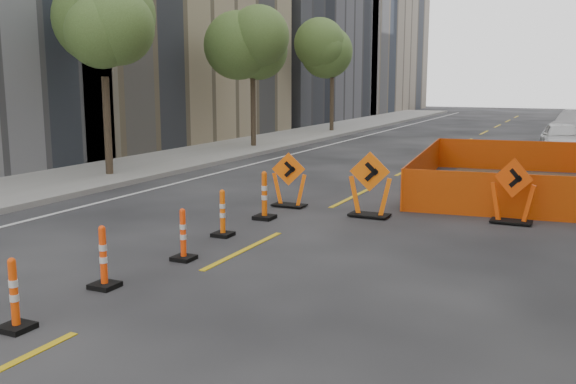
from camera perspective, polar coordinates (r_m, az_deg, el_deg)
The scene contains 17 objects.
ground_plane at distance 9.22m, azimuth -16.28°, elevation -10.91°, with size 140.00×140.00×0.00m, color black.
sidewalk_left at distance 23.82m, azimuth -13.52°, elevation 2.14°, with size 4.00×90.00×0.15m, color gray.
bld_left_d at distance 51.11m, azimuth -1.40°, elevation 14.27°, with size 12.00×16.00×14.00m, color #4C4C51.
bld_left_e at distance 66.40m, azimuth 5.19°, elevation 15.85°, with size 12.00×20.00×20.00m, color gray.
tree_l_b at distance 21.73m, azimuth -16.12°, elevation 13.07°, with size 2.80×2.80×5.95m.
tree_l_c at distance 30.00m, azimuth -3.16°, elevation 12.50°, with size 2.80×2.80×5.95m.
tree_l_d at distance 39.09m, azimuth 3.97°, elevation 11.92°, with size 2.80×2.80×5.95m.
channelizer_2 at distance 9.10m, azimuth -23.17°, elevation -8.35°, with size 0.39×0.39×0.98m, color #E24309, non-canonical shape.
channelizer_3 at distance 10.42m, azimuth -16.10°, elevation -5.56°, with size 0.40×0.40×1.00m, color #F63F0A, non-canonical shape.
channelizer_4 at distance 11.69m, azimuth -9.31°, elevation -3.74°, with size 0.38×0.38×0.95m, color #FF400A, non-canonical shape.
channelizer_5 at distance 13.34m, azimuth -5.84°, elevation -1.87°, with size 0.39×0.39×0.99m, color #ED5A09, non-canonical shape.
channelizer_6 at distance 14.89m, azimuth -2.11°, elevation -0.29°, with size 0.45×0.45×1.13m, color #DE5309, non-canonical shape.
chevron_sign_left at distance 16.30m, azimuth 0.10°, elevation 1.10°, with size 0.93×0.56×1.40m, color #FF630A, non-canonical shape.
chevron_sign_center at distance 15.20m, azimuth 7.30°, elevation 0.67°, with size 1.04×0.63×1.56m, color #F6630A, non-canonical shape.
chevron_sign_right at distance 15.25m, azimuth 19.36°, elevation 0.09°, with size 1.00×0.60×1.50m, color #D64009, non-canonical shape.
safety_fence at distance 20.03m, azimuth 19.12°, elevation 1.74°, with size 5.02×8.54×1.07m, color #E2570B, non-canonical shape.
parked_car_near at distance 30.34m, azimuth 23.17°, elevation 4.43°, with size 1.63×4.06×1.38m, color silver.
Camera 1 is at (5.81, -6.39, 3.24)m, focal length 40.00 mm.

